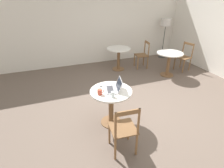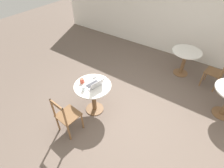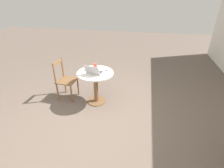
{
  "view_description": "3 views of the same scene",
  "coord_description": "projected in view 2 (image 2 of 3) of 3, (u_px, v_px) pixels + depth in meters",
  "views": [
    {
      "loc": [
        -1.66,
        -2.83,
        2.32
      ],
      "look_at": [
        -0.56,
        0.14,
        0.66
      ],
      "focal_mm": 28.0,
      "sensor_mm": 36.0,
      "label": 1
    },
    {
      "loc": [
        1.16,
        -2.21,
        3.1
      ],
      "look_at": [
        -0.45,
        0.09,
        0.68
      ],
      "focal_mm": 28.0,
      "sensor_mm": 36.0,
      "label": 2
    },
    {
      "loc": [
        2.48,
        0.73,
        2.31
      ],
      "look_at": [
        -0.45,
        0.18,
        0.64
      ],
      "focal_mm": 28.0,
      "sensor_mm": 36.0,
      "label": 3
    }
  ],
  "objects": [
    {
      "name": "mouse",
      "position": [
        95.0,
        77.0,
        3.78
      ],
      "size": [
        0.06,
        0.1,
        0.03
      ],
      "color": "#B7B7BC",
      "rests_on": "cafe_table_near"
    },
    {
      "name": "cafe_table_near",
      "position": [
        93.0,
        92.0,
        3.71
      ],
      "size": [
        0.77,
        0.77,
        0.74
      ],
      "color": "brown",
      "rests_on": "ground_plane"
    },
    {
      "name": "mug",
      "position": [
        82.0,
        81.0,
        3.62
      ],
      "size": [
        0.12,
        0.08,
        0.1
      ],
      "color": "#C64C38",
      "rests_on": "cafe_table_near"
    },
    {
      "name": "ground_plane",
      "position": [
        126.0,
        117.0,
        3.9
      ],
      "size": [
        16.0,
        16.0,
        0.0
      ],
      "primitive_type": "plane",
      "color": "#66564C"
    },
    {
      "name": "cafe_table_far",
      "position": [
        185.0,
        57.0,
        4.76
      ],
      "size": [
        0.77,
        0.77,
        0.74
      ],
      "color": "brown",
      "rests_on": "ground_plane"
    },
    {
      "name": "chair_far_right",
      "position": [
        216.0,
        73.0,
        4.4
      ],
      "size": [
        0.45,
        0.45,
        0.9
      ],
      "color": "brown",
      "rests_on": "ground_plane"
    },
    {
      "name": "drinking_glass",
      "position": [
        83.0,
        88.0,
        3.45
      ],
      "size": [
        0.06,
        0.06,
        0.1
      ],
      "color": "silver",
      "rests_on": "cafe_table_near"
    },
    {
      "name": "chair_near_front",
      "position": [
        67.0,
        116.0,
        3.35
      ],
      "size": [
        0.43,
        0.43,
        0.9
      ],
      "color": "brown",
      "rests_on": "ground_plane"
    },
    {
      "name": "laptop",
      "position": [
        94.0,
        85.0,
        3.54
      ],
      "size": [
        0.35,
        0.39,
        0.21
      ],
      "color": "#B7B7BC",
      "rests_on": "cafe_table_near"
    },
    {
      "name": "wall_back",
      "position": [
        187.0,
        14.0,
        5.03
      ],
      "size": [
        9.4,
        0.06,
        2.7
      ],
      "color": "white",
      "rests_on": "ground_plane"
    }
  ]
}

